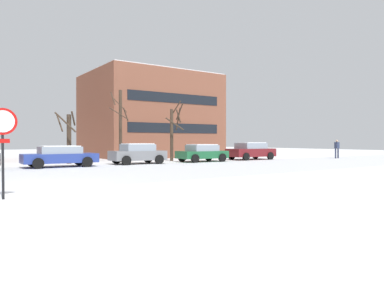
{
  "coord_description": "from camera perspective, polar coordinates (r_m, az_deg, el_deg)",
  "views": [
    {
      "loc": [
        -2.93,
        -13.66,
        1.65
      ],
      "look_at": [
        10.47,
        5.78,
        1.43
      ],
      "focal_mm": 34.34,
      "sensor_mm": 36.0,
      "label": 1
    }
  ],
  "objects": [
    {
      "name": "parked_car_maroon",
      "position": [
        32.19,
        9.14,
        -1.05
      ],
      "size": [
        4.32,
        2.21,
        1.5
      ],
      "color": "maroon",
      "rests_on": "ground"
    },
    {
      "name": "tree_far_right",
      "position": [
        27.5,
        -18.62,
        1.1
      ],
      "size": [
        1.57,
        1.74,
        3.73
      ],
      "color": "#423326",
      "rests_on": "ground"
    },
    {
      "name": "building_far_right",
      "position": [
        39.0,
        -6.59,
        4.38
      ],
      "size": [
        12.29,
        10.36,
        8.53
      ],
      "color": "brown",
      "rests_on": "ground"
    },
    {
      "name": "road_surface",
      "position": [
        17.86,
        -25.08,
        -4.8
      ],
      "size": [
        80.0,
        9.77,
        0.0
      ],
      "color": "silver",
      "rests_on": "ground"
    },
    {
      "name": "parked_car_green",
      "position": [
        28.63,
        1.59,
        -1.36
      ],
      "size": [
        3.96,
        2.16,
        1.36
      ],
      "color": "#1E6038",
      "rests_on": "ground"
    },
    {
      "name": "parked_car_blue",
      "position": [
        24.28,
        -19.83,
        -1.75
      ],
      "size": [
        4.47,
        2.16,
        1.33
      ],
      "color": "#283D93",
      "rests_on": "ground"
    },
    {
      "name": "tree_far_left",
      "position": [
        28.42,
        -11.07,
        3.0
      ],
      "size": [
        1.67,
        1.69,
        5.49
      ],
      "color": "#423326",
      "rests_on": "ground"
    },
    {
      "name": "tree_far_mid",
      "position": [
        29.59,
        -2.96,
        2.09
      ],
      "size": [
        1.79,
        1.59,
        4.87
      ],
      "color": "#423326",
      "rests_on": "ground"
    },
    {
      "name": "ground_plane",
      "position": [
        14.06,
        -22.45,
        -6.23
      ],
      "size": [
        120.0,
        120.0,
        0.0
      ],
      "primitive_type": "plane",
      "color": "white"
    },
    {
      "name": "parked_car_gray",
      "position": [
        26.18,
        -8.43,
        -1.46
      ],
      "size": [
        3.86,
        2.11,
        1.45
      ],
      "color": "slate",
      "rests_on": "ground"
    },
    {
      "name": "stop_sign",
      "position": [
        11.6,
        -27.33,
        1.23
      ],
      "size": [
        0.75,
        0.18,
        2.57
      ],
      "color": "black",
      "rests_on": "ground"
    },
    {
      "name": "pedestrian_crossing",
      "position": [
        36.63,
        21.58,
        -0.5
      ],
      "size": [
        0.61,
        0.46,
        1.72
      ],
      "color": "#2D334C",
      "rests_on": "ground"
    }
  ]
}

